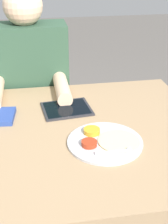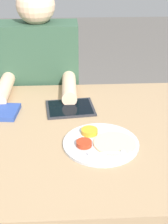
# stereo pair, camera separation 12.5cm
# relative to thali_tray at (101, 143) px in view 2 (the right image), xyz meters

# --- Properties ---
(dining_table) EXTENTS (1.21, 0.93, 0.74)m
(dining_table) POSITION_rel_thali_tray_xyz_m (-0.16, 0.11, -0.38)
(dining_table) COLOR #9E7F5B
(dining_table) RESTS_ON ground_plane
(thali_tray) EXTENTS (0.28, 0.28, 0.03)m
(thali_tray) POSITION_rel_thali_tray_xyz_m (0.00, 0.00, 0.00)
(thali_tray) COLOR #B7BABF
(thali_tray) RESTS_ON dining_table
(tablet_device) EXTENTS (0.23, 0.20, 0.01)m
(tablet_device) POSITION_rel_thali_tray_xyz_m (-0.11, 0.29, -0.00)
(tablet_device) COLOR #28282D
(tablet_device) RESTS_ON dining_table
(person_diner) EXTENTS (0.42, 0.49, 1.23)m
(person_diner) POSITION_rel_thali_tray_xyz_m (-0.27, 0.69, -0.17)
(person_diner) COLOR black
(person_diner) RESTS_ON ground_plane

